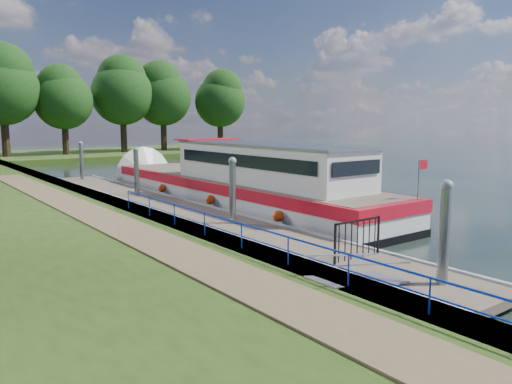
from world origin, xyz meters
TOP-DOWN VIEW (x-y plane):
  - ground at (0.00, 0.00)m, footprint 160.00×160.00m
  - bank_edge at (-2.55, 15.00)m, footprint 1.10×90.00m
  - far_bank at (12.00, 52.00)m, footprint 60.00×18.00m
  - footpath at (-4.40, 8.00)m, footprint 1.60×40.00m
  - blue_fence at (-2.75, 3.00)m, footprint 0.04×18.04m
  - pontoon at (0.00, 13.00)m, footprint 2.50×30.00m
  - mooring_piles at (0.00, 13.00)m, footprint 0.30×27.30m
  - gangway at (-1.85, 0.50)m, footprint 2.58×1.00m
  - gate_panel at (-0.00, 2.20)m, footprint 1.85×0.05m
  - barge at (3.60, 13.97)m, footprint 4.36×21.15m

SIDE VIEW (x-z plane):
  - ground at x=0.00m, z-range 0.00..0.00m
  - pontoon at x=0.00m, z-range -0.10..0.46m
  - far_bank at x=12.00m, z-range 0.00..0.60m
  - bank_edge at x=-2.55m, z-range 0.00..0.78m
  - gangway at x=-1.85m, z-range 0.16..1.09m
  - footpath at x=-4.40m, z-range 0.78..0.83m
  - barge at x=3.60m, z-range -1.30..3.48m
  - gate_panel at x=0.00m, z-range 0.57..1.72m
  - mooring_piles at x=0.00m, z-range -0.50..3.05m
  - blue_fence at x=-2.75m, z-range 0.95..1.67m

